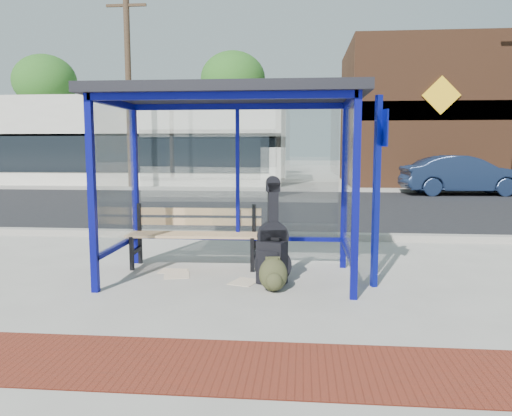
# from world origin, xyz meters

# --- Properties ---
(ground) EXTENTS (120.00, 120.00, 0.00)m
(ground) POSITION_xyz_m (0.00, 0.00, 0.00)
(ground) COLOR #B2ADA0
(ground) RESTS_ON ground
(brick_paver_strip) EXTENTS (60.00, 1.00, 0.01)m
(brick_paver_strip) POSITION_xyz_m (0.00, -2.60, 0.01)
(brick_paver_strip) COLOR maroon
(brick_paver_strip) RESTS_ON ground
(curb_near) EXTENTS (60.00, 0.25, 0.12)m
(curb_near) POSITION_xyz_m (0.00, 2.90, 0.06)
(curb_near) COLOR gray
(curb_near) RESTS_ON ground
(street_asphalt) EXTENTS (60.00, 10.00, 0.00)m
(street_asphalt) POSITION_xyz_m (0.00, 8.00, 0.00)
(street_asphalt) COLOR black
(street_asphalt) RESTS_ON ground
(curb_far) EXTENTS (60.00, 0.25, 0.12)m
(curb_far) POSITION_xyz_m (0.00, 13.10, 0.06)
(curb_far) COLOR gray
(curb_far) RESTS_ON ground
(far_sidewalk) EXTENTS (60.00, 4.00, 0.01)m
(far_sidewalk) POSITION_xyz_m (0.00, 15.00, 0.00)
(far_sidewalk) COLOR #B2ADA0
(far_sidewalk) RESTS_ON ground
(bus_shelter) EXTENTS (3.30, 1.80, 2.42)m
(bus_shelter) POSITION_xyz_m (0.00, 0.07, 2.07)
(bus_shelter) COLOR #0B0E82
(bus_shelter) RESTS_ON ground
(storefront_white) EXTENTS (18.00, 6.04, 4.00)m
(storefront_white) POSITION_xyz_m (-9.00, 17.99, 2.00)
(storefront_white) COLOR silver
(storefront_white) RESTS_ON ground
(storefront_brown) EXTENTS (10.00, 7.08, 6.40)m
(storefront_brown) POSITION_xyz_m (8.00, 18.49, 3.20)
(storefront_brown) COLOR #59331E
(storefront_brown) RESTS_ON ground
(tree_left) EXTENTS (3.60, 3.60, 7.03)m
(tree_left) POSITION_xyz_m (-14.00, 22.00, 5.45)
(tree_left) COLOR #4C3826
(tree_left) RESTS_ON ground
(tree_mid) EXTENTS (3.60, 3.60, 7.03)m
(tree_mid) POSITION_xyz_m (-3.00, 22.00, 5.45)
(tree_mid) COLOR #4C3826
(tree_mid) RESTS_ON ground
(utility_pole_west) EXTENTS (1.60, 0.24, 8.00)m
(utility_pole_west) POSITION_xyz_m (-6.00, 13.40, 4.11)
(utility_pole_west) COLOR #4C3826
(utility_pole_west) RESTS_ON ground
(bench) EXTENTS (1.90, 0.53, 0.89)m
(bench) POSITION_xyz_m (-0.60, 0.61, 0.50)
(bench) COLOR black
(bench) RESTS_ON ground
(guitar_bag) EXTENTS (0.48, 0.23, 1.26)m
(guitar_bag) POSITION_xyz_m (0.56, -0.16, 0.46)
(guitar_bag) COLOR black
(guitar_bag) RESTS_ON ground
(suitcase) EXTENTS (0.40, 0.33, 0.60)m
(suitcase) POSITION_xyz_m (0.55, -0.22, 0.28)
(suitcase) COLOR black
(suitcase) RESTS_ON ground
(backpack) EXTENTS (0.37, 0.35, 0.41)m
(backpack) POSITION_xyz_m (0.59, -0.53, 0.19)
(backpack) COLOR #30321C
(backpack) RESTS_ON ground
(sign_post) EXTENTS (0.14, 0.28, 2.31)m
(sign_post) POSITION_xyz_m (1.81, -0.21, 1.30)
(sign_post) COLOR navy
(sign_post) RESTS_ON ground
(newspaper_a) EXTENTS (0.37, 0.30, 0.01)m
(newspaper_a) POSITION_xyz_m (-0.85, 0.30, 0.00)
(newspaper_a) COLOR white
(newspaper_a) RESTS_ON ground
(newspaper_b) EXTENTS (0.42, 0.49, 0.01)m
(newspaper_b) POSITION_xyz_m (-0.74, 0.10, 0.00)
(newspaper_b) COLOR white
(newspaper_b) RESTS_ON ground
(newspaper_c) EXTENTS (0.42, 0.46, 0.01)m
(newspaper_c) POSITION_xyz_m (0.20, -0.16, 0.00)
(newspaper_c) COLOR white
(newspaper_c) RESTS_ON ground
(parked_car) EXTENTS (4.38, 1.78, 1.41)m
(parked_car) POSITION_xyz_m (6.67, 12.26, 0.71)
(parked_car) COLOR #16233F
(parked_car) RESTS_ON ground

